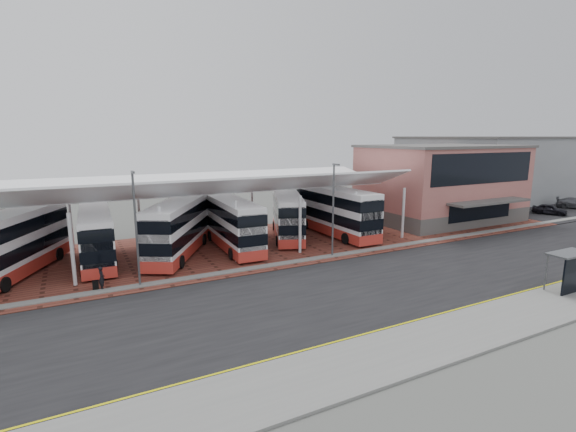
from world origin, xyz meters
The scene contains 23 objects.
ground centered at (0.00, 0.00, 0.00)m, with size 140.00×140.00×0.00m, color #4D4F4A.
road centered at (0.00, -1.00, 0.01)m, with size 120.00×14.00×0.02m, color black.
forecourt centered at (2.00, 13.00, 0.03)m, with size 72.00×16.00×0.06m, color brown.
sidewalk centered at (0.00, -9.00, 0.07)m, with size 120.00×4.00×0.14m, color slate.
north_kerb centered at (0.00, 6.20, 0.07)m, with size 120.00×0.80×0.14m, color slate.
carpark_surface centered at (44.00, 10.00, 0.04)m, with size 22.00×10.00×0.08m, color black.
yellow_line_near centered at (0.00, -7.00, 0.03)m, with size 120.00×0.12×0.01m, color #D9D306.
yellow_line_far centered at (0.00, -6.70, 0.03)m, with size 120.00×0.12×0.01m, color #D9D306.
canopy centered at (-6.00, 13.94, 5.80)m, with size 37.00×11.63×7.07m.
terminal centered at (23.00, 13.92, 4.66)m, with size 18.40×14.40×9.25m.
warehouse centered at (48.00, 24.00, 5.15)m, with size 30.50×20.50×10.25m.
lamp_west centered at (-14.00, 6.27, 4.36)m, with size 0.16×0.90×8.07m.
lamp_east centered at (2.00, 6.27, 4.36)m, with size 0.16×0.90×8.07m.
bus_0 centered at (-21.84, 13.01, 2.43)m, with size 7.26×11.63×4.77m.
bus_1 centered at (-16.22, 13.54, 2.18)m, with size 2.89×10.45×4.27m.
bus_2 centered at (-9.82, 12.65, 2.41)m, with size 8.03×11.28×4.74m.
bus_3 centered at (-4.78, 12.70, 2.32)m, with size 3.15×11.14×4.55m.
bus_4 centered at (1.68, 14.16, 2.28)m, with size 6.52×10.98×4.48m.
bus_5 centered at (6.70, 12.85, 2.52)m, with size 3.04×12.01×4.95m.
pedestrian centered at (-16.37, 6.69, 0.88)m, with size 0.60×0.39×1.63m, color black.
suitcase centered at (-16.79, 6.81, 0.39)m, with size 0.39×0.28×0.66m, color black.
carpark_car_a centered at (38.38, 9.28, 0.77)m, with size 1.63×4.05×1.38m, color black.
bus_shelter centered at (11.65, -8.22, 1.74)m, with size 3.24×1.50×2.57m.
Camera 1 is at (-17.59, -22.99, 10.32)m, focal length 26.00 mm.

